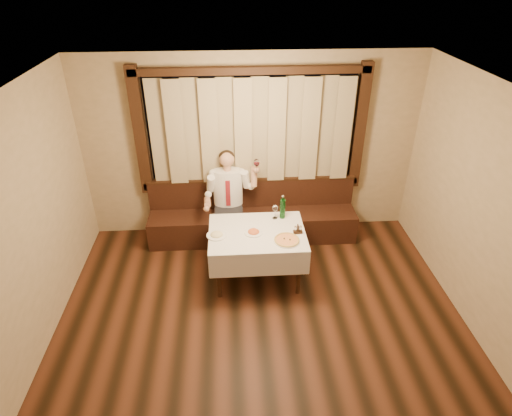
{
  "coord_description": "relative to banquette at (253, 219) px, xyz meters",
  "views": [
    {
      "loc": [
        -0.32,
        -2.96,
        3.9
      ],
      "look_at": [
        0.0,
        1.9,
        1.0
      ],
      "focal_mm": 30.0,
      "sensor_mm": 36.0,
      "label": 1
    }
  ],
  "objects": [
    {
      "name": "table_wine_glass",
      "position": [
        0.27,
        -0.71,
        0.6
      ],
      "size": [
        0.08,
        0.08,
        0.21
      ],
      "rotation": [
        0.0,
        0.0,
        -0.16
      ],
      "color": "white",
      "rests_on": "dining_table"
    },
    {
      "name": "room",
      "position": [
        -0.0,
        -1.75,
        1.19
      ],
      "size": [
        5.01,
        6.01,
        2.81
      ],
      "color": "black",
      "rests_on": "ground"
    },
    {
      "name": "green_bottle",
      "position": [
        0.37,
        -0.7,
        0.59
      ],
      "size": [
        0.08,
        0.08,
        0.35
      ],
      "rotation": [
        0.0,
        0.0,
        -0.21
      ],
      "color": "#12551A",
      "rests_on": "dining_table"
    },
    {
      "name": "pizza",
      "position": [
        0.36,
        -1.26,
        0.46
      ],
      "size": [
        0.34,
        0.34,
        0.04
      ],
      "rotation": [
        0.0,
        0.0,
        0.35
      ],
      "color": "white",
      "rests_on": "dining_table"
    },
    {
      "name": "dining_table",
      "position": [
        0.0,
        -1.02,
        0.34
      ],
      "size": [
        1.27,
        0.97,
        0.76
      ],
      "color": "black",
      "rests_on": "ground"
    },
    {
      "name": "banquette",
      "position": [
        0.0,
        0.0,
        0.0
      ],
      "size": [
        3.2,
        0.61,
        0.94
      ],
      "color": "black",
      "rests_on": "ground"
    },
    {
      "name": "pasta_cream",
      "position": [
        -0.53,
        -1.08,
        0.48
      ],
      "size": [
        0.26,
        0.26,
        0.09
      ],
      "rotation": [
        0.0,
        0.0,
        -0.16
      ],
      "color": "white",
      "rests_on": "dining_table"
    },
    {
      "name": "pasta_red",
      "position": [
        -0.05,
        -1.05,
        0.48
      ],
      "size": [
        0.24,
        0.24,
        0.08
      ],
      "rotation": [
        0.0,
        0.0,
        -0.34
      ],
      "color": "white",
      "rests_on": "dining_table"
    },
    {
      "name": "seated_man",
      "position": [
        -0.36,
        -0.09,
        0.54
      ],
      "size": [
        0.82,
        0.61,
        1.47
      ],
      "color": "black",
      "rests_on": "ground"
    },
    {
      "name": "cruet_caddy",
      "position": [
        0.53,
        -1.09,
        0.49
      ],
      "size": [
        0.12,
        0.06,
        0.12
      ],
      "rotation": [
        0.0,
        0.0,
        0.05
      ],
      "color": "black",
      "rests_on": "dining_table"
    }
  ]
}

